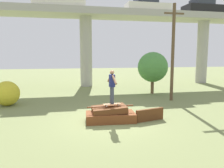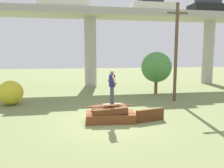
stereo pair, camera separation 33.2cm
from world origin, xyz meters
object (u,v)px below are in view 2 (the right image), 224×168
car_on_overpass_mid (152,5)px  car_on_overpass_right (209,7)px  car_on_overpass_left (63,2)px  skater (112,85)px  utility_pole (176,51)px  skateboard (112,104)px  tree_behind_left (156,67)px  bush_yellow_flowering (11,93)px

car_on_overpass_mid → car_on_overpass_right: 5.82m
car_on_overpass_left → car_on_overpass_mid: size_ratio=1.06×
skater → car_on_overpass_left: car_on_overpass_left is taller
car_on_overpass_mid → utility_pole: (-1.02, -7.39, -4.37)m
skateboard → tree_behind_left: bearing=54.8°
skater → car_on_overpass_left: size_ratio=0.33×
skateboard → car_on_overpass_right: bearing=43.6°
car_on_overpass_right → skater: bearing=-136.4°
car_on_overpass_left → utility_pole: bearing=-46.2°
utility_pole → tree_behind_left: (-0.21, 2.69, -1.15)m
tree_behind_left → bush_yellow_flowering: 10.08m
car_on_overpass_mid → car_on_overpass_right: size_ratio=1.07×
skater → skateboard: bearing=-148.0°
car_on_overpass_left → tree_behind_left: size_ratio=1.41×
car_on_overpass_mid → car_on_overpass_right: car_on_overpass_right is taller
car_on_overpass_right → tree_behind_left: bearing=-146.7°
car_on_overpass_left → utility_pole: car_on_overpass_left is taller
skater → utility_pole: utility_pole is taller
car_on_overpass_mid → bush_yellow_flowering: car_on_overpass_mid is taller
skater → bush_yellow_flowering: 6.83m
tree_behind_left → car_on_overpass_left: bearing=145.6°
car_on_overpass_left → car_on_overpass_mid: car_on_overpass_left is taller
car_on_overpass_right → bush_yellow_flowering: bearing=-158.1°
car_on_overpass_left → utility_pole: (7.11, -7.41, -4.38)m
skateboard → utility_pole: (4.68, 3.65, 2.38)m
utility_pole → bush_yellow_flowering: bearing=176.8°
skateboard → skater: 0.85m
skateboard → skater: size_ratio=0.56×
skater → car_on_overpass_mid: size_ratio=0.35×
car_on_overpass_right → tree_behind_left: (-7.06, -4.64, -5.56)m
car_on_overpass_left → bush_yellow_flowering: size_ratio=3.11×
skater → car_on_overpass_right: bearing=43.6°
car_on_overpass_right → car_on_overpass_mid: bearing=179.4°
skateboard → tree_behind_left: 7.85m
skater → tree_behind_left: bearing=54.8°
skateboard → car_on_overpass_right: (11.53, 10.97, 6.79)m
utility_pole → skateboard: bearing=-142.1°
car_on_overpass_mid → tree_behind_left: bearing=-104.7°
tree_behind_left → bush_yellow_flowering: tree_behind_left is taller
skater → car_on_overpass_left: bearing=102.4°
skater → car_on_overpass_right: (11.53, 10.97, 5.93)m
skateboard → car_on_overpass_mid: 14.14m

